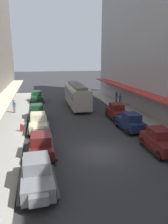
# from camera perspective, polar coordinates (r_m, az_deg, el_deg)

# --- Properties ---
(ground_plane) EXTENTS (200.00, 200.00, 0.00)m
(ground_plane) POSITION_cam_1_polar(r_m,az_deg,el_deg) (16.96, 4.43, -10.96)
(ground_plane) COLOR #2D2D30
(sidewalk_left) EXTENTS (3.00, 60.00, 0.15)m
(sidewalk_left) POSITION_cam_1_polar(r_m,az_deg,el_deg) (16.58, -21.90, -12.39)
(sidewalk_left) COLOR #A8A59E
(sidewalk_left) RESTS_ON ground
(parked_car_0) EXTENTS (2.16, 4.27, 1.84)m
(parked_car_0) POSITION_cam_1_polar(r_m,az_deg,el_deg) (25.91, 8.94, 0.23)
(parked_car_0) COLOR #591919
(parked_car_0) RESTS_ON ground
(parked_car_1) EXTENTS (2.22, 4.29, 1.84)m
(parked_car_1) POSITION_cam_1_polar(r_m,az_deg,el_deg) (16.35, -11.46, -8.61)
(parked_car_1) COLOR #591919
(parked_car_1) RESTS_ON ground
(parked_car_2) EXTENTS (2.25, 4.30, 1.84)m
(parked_car_2) POSITION_cam_1_polar(r_m,az_deg,el_deg) (12.65, -12.62, -15.99)
(parked_car_2) COLOR slate
(parked_car_2) RESTS_ON ground
(parked_car_3) EXTENTS (2.20, 4.28, 1.84)m
(parked_car_3) POSITION_cam_1_polar(r_m,az_deg,el_deg) (25.87, -12.57, 0.03)
(parked_car_3) COLOR #193D23
(parked_car_3) RESTS_ON ground
(parked_car_4) EXTENTS (2.18, 4.28, 1.84)m
(parked_car_4) POSITION_cam_1_polar(r_m,az_deg,el_deg) (36.16, -12.56, 4.15)
(parked_car_4) COLOR #193D23
(parked_car_4) RESTS_ON ground
(parked_car_5) EXTENTS (2.28, 4.31, 1.84)m
(parked_car_5) POSITION_cam_1_polar(r_m,az_deg,el_deg) (17.86, 19.90, -7.18)
(parked_car_5) COLOR #591919
(parked_car_5) RESTS_ON ground
(parked_car_6) EXTENTS (2.18, 4.27, 1.84)m
(parked_car_6) POSITION_cam_1_polar(r_m,az_deg,el_deg) (21.75, -12.26, -2.74)
(parked_car_6) COLOR beige
(parked_car_6) RESTS_ON ground
(parked_car_7) EXTENTS (2.26, 4.30, 1.84)m
(parked_car_7) POSITION_cam_1_polar(r_m,az_deg,el_deg) (22.04, 12.45, -2.51)
(parked_car_7) COLOR #19234C
(parked_car_7) RESTS_ON ground
(streetcar) EXTENTS (2.66, 9.64, 3.46)m
(streetcar) POSITION_cam_1_polar(r_m,az_deg,el_deg) (31.52, -1.91, 4.75)
(streetcar) COLOR #ADA899
(streetcar) RESTS_ON ground
(fire_hydrant) EXTENTS (0.24, 0.24, 0.82)m
(fire_hydrant) POSITION_cam_1_polar(r_m,az_deg,el_deg) (21.81, -16.59, -4.03)
(fire_hydrant) COLOR #B21E19
(fire_hydrant) RESTS_ON sidewalk_left
(pedestrian_0) EXTENTS (0.36, 0.28, 1.67)m
(pedestrian_0) POSITION_cam_1_polar(r_m,az_deg,el_deg) (29.23, -18.39, 1.43)
(pedestrian_0) COLOR slate
(pedestrian_0) RESTS_ON sidewalk_left
(pedestrian_1) EXTENTS (0.36, 0.28, 1.67)m
(pedestrian_1) POSITION_cam_1_polar(r_m,az_deg,el_deg) (32.95, 9.71, 3.41)
(pedestrian_1) COLOR #2D2D33
(pedestrian_1) RESTS_ON sidewalk_right
(pedestrian_2) EXTENTS (0.36, 0.28, 1.67)m
(pedestrian_2) POSITION_cam_1_polar(r_m,az_deg,el_deg) (34.73, 8.76, 4.02)
(pedestrian_2) COLOR #4C4238
(pedestrian_2) RESTS_ON sidewalk_right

